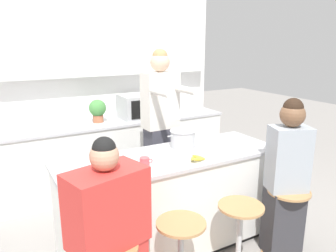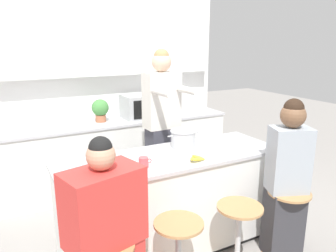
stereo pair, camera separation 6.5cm
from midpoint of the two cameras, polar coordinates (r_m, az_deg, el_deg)
ground_plane at (r=3.30m, az=1.20°, el=-20.20°), size 16.00×16.00×0.00m
wall_back at (r=4.46m, az=-10.72°, el=9.91°), size 3.36×0.22×2.70m
back_counter at (r=4.40m, az=-8.88°, el=-4.67°), size 3.12×0.62×0.89m
kitchen_island at (r=3.06m, az=1.25°, el=-13.08°), size 2.01×0.69×0.91m
bar_stool_center_right at (r=2.83m, az=12.77°, el=-18.86°), size 0.38×0.38×0.64m
bar_stool_rightmost at (r=3.16m, az=20.50°, el=-15.62°), size 0.38×0.38×0.64m
person_cooking at (r=3.57m, az=-0.51°, el=-1.16°), size 0.39×0.56×1.81m
person_wrapped_blanket at (r=2.25m, az=-9.93°, el=-19.64°), size 0.53×0.40×1.35m
person_seated_near at (r=3.03m, az=20.48°, el=-9.75°), size 0.38×0.35×1.44m
cooking_pot at (r=3.08m, az=3.27°, el=-2.24°), size 0.33×0.24×0.16m
fruit_bowl at (r=2.63m, az=-9.00°, el=-6.37°), size 0.22×0.22×0.08m
coffee_cup_near at (r=2.61m, az=-3.54°, el=-6.34°), size 0.11×0.08×0.08m
banana_bunch at (r=2.75m, az=5.57°, el=-5.67°), size 0.16×0.11×0.05m
microwave at (r=4.36m, az=-3.92°, el=3.48°), size 0.54×0.40×0.31m
potted_plant at (r=4.19m, az=-11.28°, el=2.88°), size 0.21×0.21×0.29m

